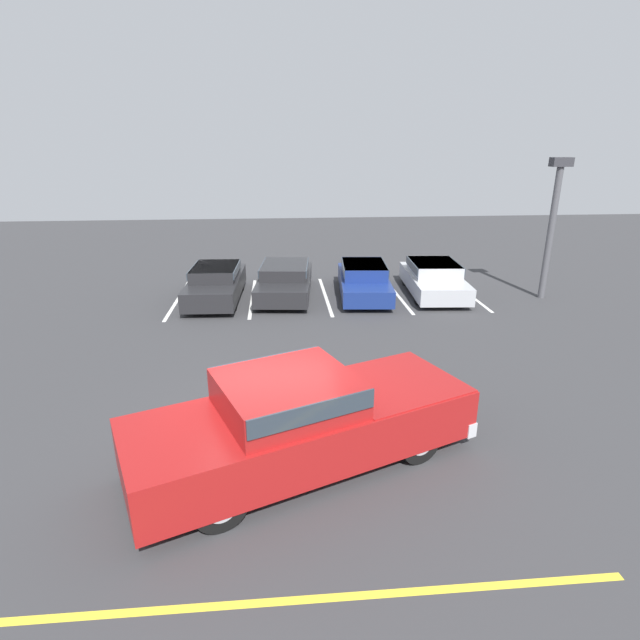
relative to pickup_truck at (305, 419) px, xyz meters
The scene contains 13 objects.
ground_plane 1.31m from the pickup_truck, 126.95° to the left, with size 60.00×60.00×0.00m, color #38383A.
stall_stripe_a 10.93m from the pickup_truck, 111.73° to the left, with size 0.12×4.88×0.01m, color white.
stall_stripe_b 10.24m from the pickup_truck, 97.61° to the left, with size 0.12×4.88×0.01m, color white.
stall_stripe_c 10.24m from the pickup_truck, 82.51° to the left, with size 0.12×4.88×0.01m, color white.
stall_stripe_d 10.92m from the pickup_truck, 68.37° to the left, with size 0.12×4.88×0.01m, color white.
stall_stripe_e 12.16m from the pickup_truck, 56.51° to the left, with size 0.12×4.88×0.01m, color white.
aisle_stripe_foreground 2.97m from the pickup_truck, 90.36° to the right, with size 0.12×7.92×0.01m, color yellow.
pickup_truck is the anchor object (origin of this frame).
parked_sedan_a 10.31m from the pickup_truck, 104.69° to the left, with size 1.89×4.33×1.23m.
parked_sedan_b 10.30m from the pickup_truck, 90.82° to the left, with size 2.25×4.59×1.18m.
parked_sedan_c 10.42m from the pickup_truck, 74.77° to the left, with size 2.07×4.45×1.20m.
parked_sedan_d 11.37m from the pickup_truck, 61.91° to the left, with size 2.12×4.39×1.21m.
light_post 13.15m from the pickup_truck, 45.19° to the left, with size 0.70×0.36×4.88m.
Camera 1 is at (0.21, -8.28, 5.30)m, focal length 28.00 mm.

